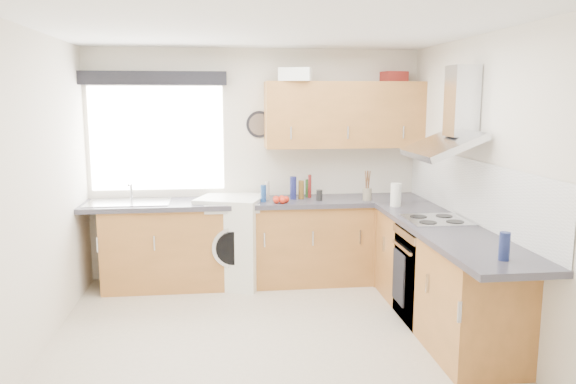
{
  "coord_description": "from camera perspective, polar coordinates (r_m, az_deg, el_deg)",
  "views": [
    {
      "loc": [
        -0.36,
        -4.34,
        1.97
      ],
      "look_at": [
        0.25,
        0.85,
        1.1
      ],
      "focal_mm": 35.0,
      "sensor_mm": 36.0,
      "label": 1
    }
  ],
  "objects": [
    {
      "name": "extractor_hood",
      "position": [
        5.04,
        16.31,
        6.81
      ],
      "size": [
        0.52,
        0.78,
        0.66
      ],
      "primitive_type": null,
      "color": "silver",
      "rests_on": "wall_right"
    },
    {
      "name": "washing_machine",
      "position": [
        6.05,
        -5.69,
        -4.91
      ],
      "size": [
        0.82,
        0.81,
        0.95
      ],
      "primitive_type": "cube",
      "rotation": [
        0.0,
        0.0,
        -0.34
      ],
      "color": "white",
      "rests_on": "ground_plane"
    },
    {
      "name": "upper_cabinets",
      "position": [
        6.11,
        5.73,
        7.82
      ],
      "size": [
        1.7,
        0.35,
        0.7
      ],
      "primitive_type": "cube",
      "color": "#96602C",
      "rests_on": "wall_back"
    },
    {
      "name": "worktop_back",
      "position": [
        5.95,
        -3.13,
        -1.07
      ],
      "size": [
        3.6,
        0.62,
        0.05
      ],
      "primitive_type": "cube",
      "color": "#323038",
      "rests_on": "base_cab_back"
    },
    {
      "name": "wall_left",
      "position": [
        4.63,
        -24.75,
        -0.38
      ],
      "size": [
        0.02,
        3.6,
        2.5
      ],
      "primitive_type": "cube",
      "color": "silver",
      "rests_on": "ground_plane"
    },
    {
      "name": "jar_6",
      "position": [
        5.82,
        -2.52,
        -0.15
      ],
      "size": [
        0.06,
        0.06,
        0.18
      ],
      "primitive_type": "cylinder",
      "color": "navy",
      "rests_on": "worktop_back"
    },
    {
      "name": "base_cab_back",
      "position": [
        6.05,
        -4.04,
        -5.31
      ],
      "size": [
        3.0,
        0.58,
        0.86
      ],
      "primitive_type": "cube",
      "color": "#96602C",
      "rests_on": "ground_plane"
    },
    {
      "name": "jar_3",
      "position": [
        6.06,
        2.22,
        0.59
      ],
      "size": [
        0.04,
        0.04,
        0.25
      ],
      "primitive_type": "cylinder",
      "color": "maroon",
      "rests_on": "worktop_back"
    },
    {
      "name": "base_cab_corner",
      "position": [
        6.32,
        10.67,
        -4.82
      ],
      "size": [
        0.6,
        0.6,
        0.86
      ],
      "primitive_type": "cube",
      "color": "#96602C",
      "rests_on": "ground_plane"
    },
    {
      "name": "casserole",
      "position": [
        5.91,
        0.76,
        11.86
      ],
      "size": [
        0.38,
        0.31,
        0.13
      ],
      "primitive_type": "cube",
      "rotation": [
        0.0,
        0.0,
        -0.29
      ],
      "color": "white",
      "rests_on": "upper_cabinets"
    },
    {
      "name": "jar_5",
      "position": [
        5.98,
        0.53,
        0.42
      ],
      "size": [
        0.07,
        0.07,
        0.24
      ],
      "primitive_type": "cylinder",
      "color": "#181C52",
      "rests_on": "worktop_back"
    },
    {
      "name": "kitchen_roll",
      "position": [
        5.69,
        10.9,
        -0.28
      ],
      "size": [
        0.11,
        0.11,
        0.23
      ],
      "primitive_type": "cylinder",
      "rotation": [
        0.0,
        0.0,
        0.06
      ],
      "color": "white",
      "rests_on": "worktop_right"
    },
    {
      "name": "sink",
      "position": [
        6.0,
        -15.91,
        -0.69
      ],
      "size": [
        0.84,
        0.46,
        0.1
      ],
      "primitive_type": null,
      "color": "silver",
      "rests_on": "worktop_back"
    },
    {
      "name": "wall_front",
      "position": [
        2.66,
        1.35,
        -6.26
      ],
      "size": [
        3.6,
        0.02,
        2.5
      ],
      "primitive_type": "cube",
      "color": "silver",
      "rests_on": "ground_plane"
    },
    {
      "name": "bottle_0",
      "position": [
        4.0,
        21.13,
        -5.17
      ],
      "size": [
        0.07,
        0.07,
        0.19
      ],
      "primitive_type": "cylinder",
      "color": "navy",
      "rests_on": "worktop_right"
    },
    {
      "name": "window",
      "position": [
        6.18,
        -13.16,
        5.32
      ],
      "size": [
        1.4,
        0.02,
        1.1
      ],
      "primitive_type": "cube",
      "color": "white",
      "rests_on": "wall_back"
    },
    {
      "name": "window_blind",
      "position": [
        6.08,
        -13.49,
        11.18
      ],
      "size": [
        1.5,
        0.18,
        0.14
      ],
      "primitive_type": "cube",
      "color": "black",
      "rests_on": "wall_back"
    },
    {
      "name": "wall_clock",
      "position": [
        6.14,
        -2.89,
        6.87
      ],
      "size": [
        0.29,
        0.04,
        0.29
      ],
      "primitive_type": "cylinder",
      "rotation": [
        1.57,
        0.0,
        0.0
      ],
      "color": "black",
      "rests_on": "wall_back"
    },
    {
      "name": "wall_back",
      "position": [
        6.19,
        -3.34,
        2.76
      ],
      "size": [
        3.6,
        0.02,
        2.5
      ],
      "primitive_type": "cube",
      "color": "silver",
      "rests_on": "ground_plane"
    },
    {
      "name": "oven",
      "position": [
        5.23,
        14.61,
        -8.04
      ],
      "size": [
        0.56,
        0.58,
        0.85
      ],
      "primitive_type": "cube",
      "color": "black",
      "rests_on": "ground_plane"
    },
    {
      "name": "storage_box",
      "position": [
        6.35,
        10.72,
        11.43
      ],
      "size": [
        0.28,
        0.25,
        0.11
      ],
      "primitive_type": "cube",
      "rotation": [
        0.0,
        0.0,
        0.2
      ],
      "color": "maroon",
      "rests_on": "upper_cabinets"
    },
    {
      "name": "tomato_cluster",
      "position": [
        5.78,
        -0.75,
        -0.77
      ],
      "size": [
        0.18,
        0.18,
        0.07
      ],
      "primitive_type": null,
      "rotation": [
        0.0,
        0.0,
        0.18
      ],
      "color": "red",
      "rests_on": "worktop_back"
    },
    {
      "name": "hob_plate",
      "position": [
        5.11,
        14.83,
        -2.76
      ],
      "size": [
        0.52,
        0.52,
        0.01
      ],
      "primitive_type": "cube",
      "color": "silver",
      "rests_on": "worktop_right"
    },
    {
      "name": "utensil_pot",
      "position": [
        5.97,
        8.04,
        -0.23
      ],
      "size": [
        0.11,
        0.11,
        0.13
      ],
      "primitive_type": "cylinder",
      "rotation": [
        0.0,
        0.0,
        -0.19
      ],
      "color": "gray",
      "rests_on": "worktop_back"
    },
    {
      "name": "wall_right",
      "position": [
        4.9,
        19.55,
        0.46
      ],
      "size": [
        0.02,
        3.6,
        2.5
      ],
      "primitive_type": "cube",
      "color": "silver",
      "rests_on": "ground_plane"
    },
    {
      "name": "jar_2",
      "position": [
        6.11,
        2.02,
        0.38
      ],
      "size": [
        0.05,
        0.05,
        0.19
      ],
      "primitive_type": "cylinder",
      "color": "#21481A",
      "rests_on": "worktop_back"
    },
    {
      "name": "jar_4",
      "position": [
        5.91,
        3.2,
        -0.33
      ],
      "size": [
        0.06,
        0.06,
        0.11
      ],
      "primitive_type": "cylinder",
      "color": "black",
      "rests_on": "worktop_back"
    },
    {
      "name": "base_cab_right",
      "position": [
        5.1,
        15.33,
        -8.47
      ],
      "size": [
        0.58,
        2.1,
        0.86
      ],
      "primitive_type": "cube",
      "color": "#96602C",
      "rests_on": "ground_plane"
    },
    {
      "name": "worktop_right",
      "position": [
        4.84,
        16.11,
        -3.87
      ],
      "size": [
        0.62,
        2.42,
        0.05
      ],
      "primitive_type": "cube",
      "color": "#323038",
      "rests_on": "base_cab_right"
    },
    {
      "name": "jar_1",
      "position": [
        6.0,
        1.35,
        0.24
      ],
      "size": [
        0.06,
        0.06,
        0.2
      ],
      "primitive_type": "cylinder",
      "color": "brown",
      "rests_on": "worktop_back"
    },
    {
      "name": "splashback",
      "position": [
        5.17,
        17.95,
        0.21
      ],
      "size": [
        0.01,
        3.0,
        0.54
      ],
      "primitive_type": "cube",
      "color": "white",
      "rests_on": "wall_right"
    },
    {
      "name": "jar_0",
      "position": [
        5.94,
        -2.11,
        0.13
      ],
      "size": [
        0.05,
        0.05,
        0.2
      ],
      "primitive_type": "cylinder",
      "color": "#A3988B",
      "rests_on": "worktop_back"
    },
    {
      "name": "ceiling",
      "position": [
        4.38,
        -2.03,
        16.39
      ],
      "size": [
        3.6,
        3.6,
        0.02
      ],
      "primitive_type": "cube",
      "color": "white",
      "rests_on": "wall_back"
    },
    {
      "name": "ground_plane",
      "position": [
        4.78,
        -1.84,
        -14.9
      ],
      "size": [
        3.6,
        3.6,
        0.0
      ],
      "primitive_type": "plane",
      "color": "beige"
    }
  ]
}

